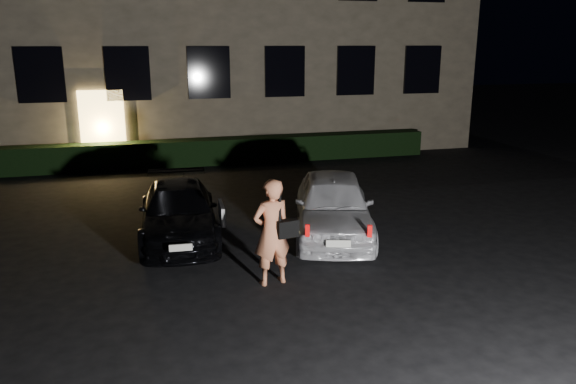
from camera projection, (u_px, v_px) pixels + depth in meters
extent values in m
plane|color=black|center=(298.00, 294.00, 9.15)|extent=(80.00, 80.00, 0.00)
cube|color=#F5C869|center=(103.00, 129.00, 18.18)|extent=(1.40, 0.10, 2.50)
cube|color=black|center=(40.00, 75.00, 17.31)|extent=(1.40, 0.10, 1.70)
cube|color=black|center=(128.00, 74.00, 17.95)|extent=(1.40, 0.10, 1.70)
cube|color=black|center=(209.00, 73.00, 18.59)|extent=(1.40, 0.10, 1.70)
cube|color=black|center=(285.00, 72.00, 19.23)|extent=(1.40, 0.10, 1.70)
cube|color=black|center=(356.00, 71.00, 19.87)|extent=(1.40, 0.10, 1.70)
cube|color=black|center=(422.00, 70.00, 20.51)|extent=(1.40, 0.10, 1.70)
cube|color=black|center=(213.00, 151.00, 18.85)|extent=(15.00, 0.70, 0.85)
imported|color=black|center=(179.00, 211.00, 11.73)|extent=(1.77, 3.92, 1.11)
cube|color=white|center=(222.00, 213.00, 11.19)|extent=(0.11, 0.80, 0.37)
cube|color=silver|center=(181.00, 248.00, 9.87)|extent=(0.41, 0.06, 0.12)
imported|color=silver|center=(333.00, 205.00, 11.82)|extent=(2.61, 4.19, 1.33)
cube|color=red|center=(307.00, 231.00, 10.02)|extent=(0.09, 0.07, 0.22)
cube|color=red|center=(370.00, 231.00, 9.99)|extent=(0.09, 0.07, 0.22)
cube|color=silver|center=(338.00, 244.00, 10.01)|extent=(0.44, 0.16, 0.13)
imported|color=#D57C54|center=(272.00, 232.00, 9.35)|extent=(0.75, 0.57, 1.83)
cube|color=black|center=(287.00, 229.00, 9.33)|extent=(0.40, 0.24, 0.29)
cube|color=black|center=(279.00, 205.00, 9.20)|extent=(0.05, 0.07, 0.57)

